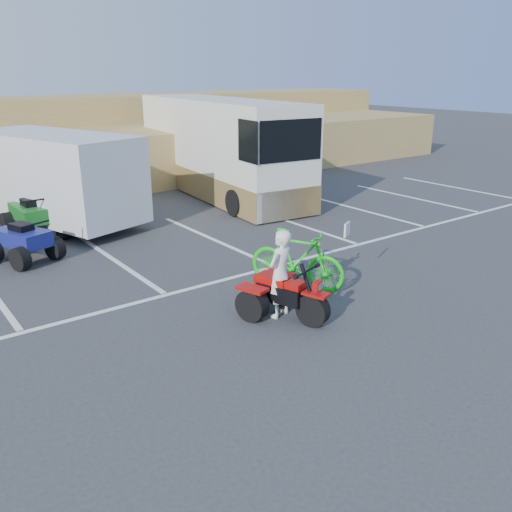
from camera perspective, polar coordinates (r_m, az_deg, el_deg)
ground at (r=8.84m, az=-2.05°, el=-9.02°), size 100.00×100.00×0.00m
parking_stripes at (r=12.46m, az=-9.45°, el=-0.71°), size 28.00×5.16×0.01m
red_trike_atv at (r=9.66m, az=3.22°, el=-6.48°), size 1.57×1.81×1.00m
rider at (r=9.42m, az=2.54°, el=-1.90°), size 0.67×0.54×1.58m
green_dirt_bike at (r=10.75m, az=4.31°, el=-0.35°), size 1.39×2.04×1.20m
cargo_trailer at (r=16.21m, az=-20.50°, el=7.91°), size 3.69×5.83×2.53m
rv_motorhome at (r=19.27m, az=-3.90°, el=10.68°), size 3.18×9.07×3.19m
quad_atv_blue at (r=13.56m, az=-23.06°, el=-0.42°), size 1.58×1.81×0.99m
quad_atv_green at (r=15.57m, az=-22.25°, el=2.07°), size 1.31×1.72×1.09m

